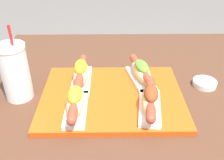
{
  "coord_description": "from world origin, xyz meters",
  "views": [
    {
      "loc": [
        -0.07,
        -0.68,
        1.2
      ],
      "look_at": [
        -0.06,
        0.0,
        0.76
      ],
      "focal_mm": 42.0,
      "sensor_mm": 36.0,
      "label": 1
    }
  ],
  "objects_px": {
    "serving_tray": "(112,97)",
    "drink_cup": "(15,72)",
    "hot_dog_0": "(76,101)",
    "hot_dog_2": "(81,73)",
    "sauce_bowl": "(205,83)",
    "hot_dog_1": "(150,100)",
    "hot_dog_3": "(141,72)"
  },
  "relations": [
    {
      "from": "serving_tray",
      "to": "drink_cup",
      "type": "distance_m",
      "value": 0.3
    },
    {
      "from": "serving_tray",
      "to": "hot_dog_0",
      "type": "height_order",
      "value": "hot_dog_0"
    },
    {
      "from": "serving_tray",
      "to": "hot_dog_2",
      "type": "xyz_separation_m",
      "value": [
        -0.1,
        0.07,
        0.04
      ]
    },
    {
      "from": "sauce_bowl",
      "to": "drink_cup",
      "type": "relative_size",
      "value": 0.33
    },
    {
      "from": "hot_dog_0",
      "to": "hot_dog_1",
      "type": "bearing_deg",
      "value": 0.78
    },
    {
      "from": "hot_dog_3",
      "to": "drink_cup",
      "type": "height_order",
      "value": "drink_cup"
    },
    {
      "from": "serving_tray",
      "to": "hot_dog_1",
      "type": "height_order",
      "value": "hot_dog_1"
    },
    {
      "from": "hot_dog_0",
      "to": "sauce_bowl",
      "type": "relative_size",
      "value": 2.61
    },
    {
      "from": "serving_tray",
      "to": "sauce_bowl",
      "type": "relative_size",
      "value": 5.51
    },
    {
      "from": "hot_dog_0",
      "to": "hot_dog_3",
      "type": "distance_m",
      "value": 0.26
    },
    {
      "from": "hot_dog_2",
      "to": "hot_dog_3",
      "type": "bearing_deg",
      "value": 1.41
    },
    {
      "from": "sauce_bowl",
      "to": "hot_dog_0",
      "type": "bearing_deg",
      "value": -160.09
    },
    {
      "from": "hot_dog_1",
      "to": "sauce_bowl",
      "type": "bearing_deg",
      "value": 35.54
    },
    {
      "from": "hot_dog_0",
      "to": "sauce_bowl",
      "type": "height_order",
      "value": "hot_dog_0"
    },
    {
      "from": "hot_dog_1",
      "to": "hot_dog_2",
      "type": "relative_size",
      "value": 0.99
    },
    {
      "from": "serving_tray",
      "to": "hot_dog_0",
      "type": "bearing_deg",
      "value": -142.49
    },
    {
      "from": "serving_tray",
      "to": "hot_dog_3",
      "type": "bearing_deg",
      "value": 38.61
    },
    {
      "from": "serving_tray",
      "to": "sauce_bowl",
      "type": "xyz_separation_m",
      "value": [
        0.31,
        0.07,
        0.0
      ]
    },
    {
      "from": "hot_dog_2",
      "to": "drink_cup",
      "type": "height_order",
      "value": "drink_cup"
    },
    {
      "from": "hot_dog_1",
      "to": "hot_dog_3",
      "type": "xyz_separation_m",
      "value": [
        -0.01,
        0.15,
        -0.0
      ]
    },
    {
      "from": "serving_tray",
      "to": "hot_dog_3",
      "type": "xyz_separation_m",
      "value": [
        0.1,
        0.08,
        0.04
      ]
    },
    {
      "from": "hot_dog_1",
      "to": "drink_cup",
      "type": "height_order",
      "value": "drink_cup"
    },
    {
      "from": "hot_dog_2",
      "to": "hot_dog_1",
      "type": "bearing_deg",
      "value": -35.81
    },
    {
      "from": "hot_dog_1",
      "to": "drink_cup",
      "type": "distance_m",
      "value": 0.41
    },
    {
      "from": "hot_dog_2",
      "to": "hot_dog_3",
      "type": "height_order",
      "value": "hot_dog_2"
    },
    {
      "from": "hot_dog_1",
      "to": "sauce_bowl",
      "type": "height_order",
      "value": "hot_dog_1"
    },
    {
      "from": "sauce_bowl",
      "to": "drink_cup",
      "type": "distance_m",
      "value": 0.61
    },
    {
      "from": "hot_dog_1",
      "to": "drink_cup",
      "type": "relative_size",
      "value": 0.86
    },
    {
      "from": "hot_dog_0",
      "to": "hot_dog_2",
      "type": "xyz_separation_m",
      "value": [
        0.0,
        0.15,
        0.0
      ]
    },
    {
      "from": "hot_dog_1",
      "to": "hot_dog_2",
      "type": "height_order",
      "value": "hot_dog_2"
    },
    {
      "from": "serving_tray",
      "to": "hot_dog_2",
      "type": "distance_m",
      "value": 0.13
    },
    {
      "from": "serving_tray",
      "to": "hot_dog_2",
      "type": "bearing_deg",
      "value": 143.96
    }
  ]
}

